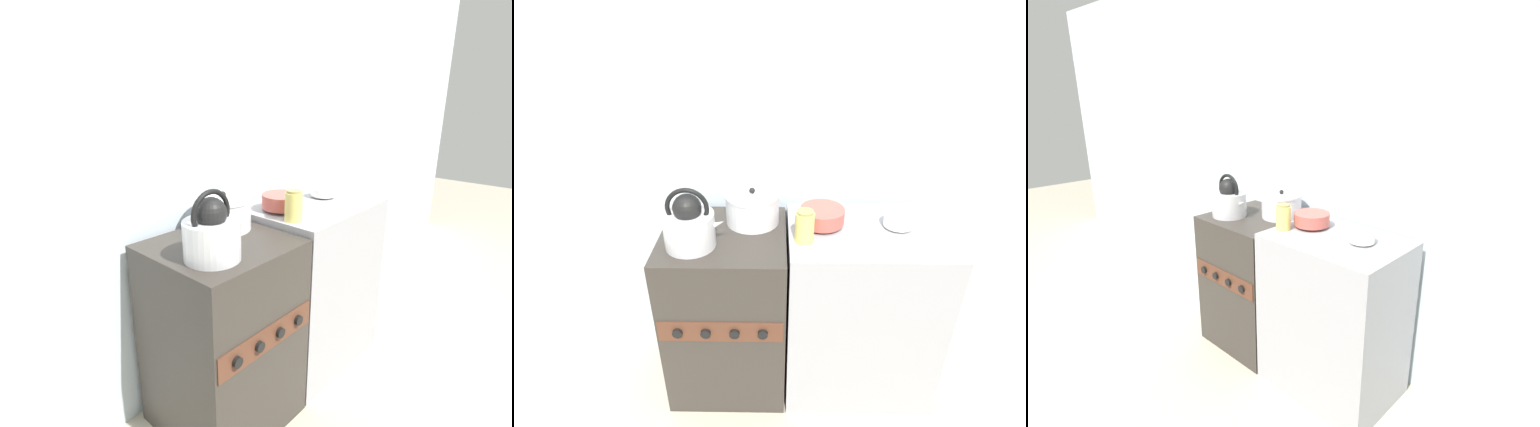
{
  "view_description": "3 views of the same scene",
  "coord_description": "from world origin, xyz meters",
  "views": [
    {
      "loc": [
        -1.04,
        -0.89,
        1.52
      ],
      "look_at": [
        0.24,
        0.29,
        0.96
      ],
      "focal_mm": 28.0,
      "sensor_mm": 36.0,
      "label": 1
    },
    {
      "loc": [
        0.24,
        -1.28,
        1.84
      ],
      "look_at": [
        0.21,
        0.25,
        1.0
      ],
      "focal_mm": 28.0,
      "sensor_mm": 36.0,
      "label": 2
    },
    {
      "loc": [
        1.81,
        -1.34,
        1.68
      ],
      "look_at": [
        0.23,
        0.3,
        0.95
      ],
      "focal_mm": 28.0,
      "sensor_mm": 36.0,
      "label": 3
    }
  ],
  "objects": [
    {
      "name": "ground_plane",
      "position": [
        0.0,
        0.0,
        0.0
      ],
      "size": [
        12.0,
        12.0,
        0.0
      ],
      "primitive_type": "plane",
      "color": "#B2A893"
    },
    {
      "name": "stove",
      "position": [
        0.0,
        0.27,
        0.45
      ],
      "size": [
        0.57,
        0.55,
        0.89
      ],
      "color": "#332D28",
      "rests_on": "ground_plane"
    },
    {
      "name": "counter",
      "position": [
        0.66,
        0.26,
        0.46
      ],
      "size": [
        0.72,
        0.51,
        0.92
      ],
      "color": "#99999E",
      "rests_on": "ground_plane"
    },
    {
      "name": "small_ceramic_bowl",
      "position": [
        0.79,
        0.28,
        0.96
      ],
      "size": [
        0.13,
        0.13,
        0.06
      ],
      "color": "white",
      "rests_on": "counter"
    },
    {
      "name": "storage_jar",
      "position": [
        0.36,
        0.16,
        0.99
      ],
      "size": [
        0.08,
        0.08,
        0.15
      ],
      "color": "#E0CC66",
      "rests_on": "counter"
    },
    {
      "name": "wall_back",
      "position": [
        0.0,
        0.6,
        1.25
      ],
      "size": [
        7.0,
        0.06,
        2.5
      ],
      "color": "silver",
      "rests_on": "ground_plane"
    },
    {
      "name": "cooking_pot",
      "position": [
        0.13,
        0.38,
        0.96
      ],
      "size": [
        0.26,
        0.26,
        0.18
      ],
      "color": "silver",
      "rests_on": "stove"
    },
    {
      "name": "kettle",
      "position": [
        -0.13,
        0.17,
        0.99
      ],
      "size": [
        0.27,
        0.22,
        0.27
      ],
      "color": "silver",
      "rests_on": "stove"
    },
    {
      "name": "enamel_bowl",
      "position": [
        0.45,
        0.3,
        0.97
      ],
      "size": [
        0.2,
        0.2,
        0.08
      ],
      "color": "#B75147",
      "rests_on": "counter"
    }
  ]
}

